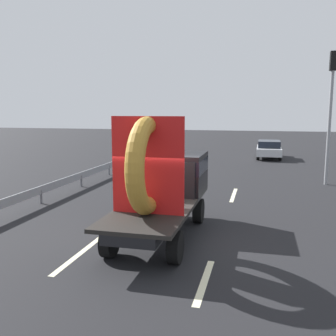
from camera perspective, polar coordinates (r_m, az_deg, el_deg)
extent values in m
plane|color=black|center=(11.13, -1.83, -10.52)|extent=(120.00, 120.00, 0.00)
cylinder|color=black|center=(12.85, -2.89, -6.01)|extent=(0.28, 0.81, 0.81)
cylinder|color=black|center=(12.47, 4.65, -6.47)|extent=(0.28, 0.81, 0.81)
cylinder|color=black|center=(9.75, -8.86, -10.95)|extent=(0.28, 0.81, 0.81)
cylinder|color=black|center=(9.25, 1.11, -11.93)|extent=(0.28, 0.81, 0.81)
cube|color=black|center=(10.89, -1.28, -6.48)|extent=(1.30, 5.48, 0.25)
cube|color=black|center=(12.38, 0.84, -0.84)|extent=(2.00, 1.99, 1.35)
cube|color=black|center=(12.28, 0.79, 0.49)|extent=(2.02, 1.89, 0.44)
cube|color=black|center=(9.92, -2.80, -6.96)|extent=(2.00, 3.50, 0.10)
cube|color=black|center=(11.38, -0.36, -1.81)|extent=(1.80, 0.08, 1.10)
torus|color=#B7842D|center=(9.51, -3.12, 0.34)|extent=(0.46, 2.49, 2.49)
cube|color=red|center=(9.51, -3.12, 0.34)|extent=(1.90, 0.03, 2.49)
cylinder|color=black|center=(31.49, 13.56, 2.38)|extent=(0.22, 0.64, 0.64)
cylinder|color=black|center=(31.52, 16.40, 2.28)|extent=(0.22, 0.64, 0.64)
cylinder|color=black|center=(28.82, 13.51, 1.82)|extent=(0.22, 0.64, 0.64)
cylinder|color=black|center=(28.85, 16.61, 1.70)|extent=(0.22, 0.64, 0.64)
cube|color=silver|center=(30.13, 15.04, 2.58)|extent=(1.80, 4.20, 0.55)
cube|color=black|center=(29.98, 15.08, 3.55)|extent=(1.62, 2.35, 0.50)
cylinder|color=gray|center=(20.10, 23.23, 5.49)|extent=(0.16, 0.16, 5.56)
cube|color=black|center=(20.22, 23.80, 14.65)|extent=(0.30, 0.36, 0.90)
cube|color=gray|center=(17.19, -15.66, -2.05)|extent=(0.06, 13.84, 0.32)
cylinder|color=slate|center=(15.80, -18.70, -4.15)|extent=(0.10, 0.10, 0.55)
cylinder|color=slate|center=(18.74, -13.02, -1.94)|extent=(0.10, 0.10, 0.55)
cylinder|color=slate|center=(21.83, -8.92, -0.32)|extent=(0.10, 0.10, 0.55)
cube|color=beige|center=(10.24, -13.17, -12.49)|extent=(0.16, 2.85, 0.01)
cube|color=beige|center=(17.09, -1.48, -3.66)|extent=(0.16, 2.22, 0.01)
cube|color=beige|center=(8.55, 5.54, -16.72)|extent=(0.16, 2.27, 0.01)
cube|color=beige|center=(16.75, 9.93, -4.04)|extent=(0.16, 2.73, 0.01)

